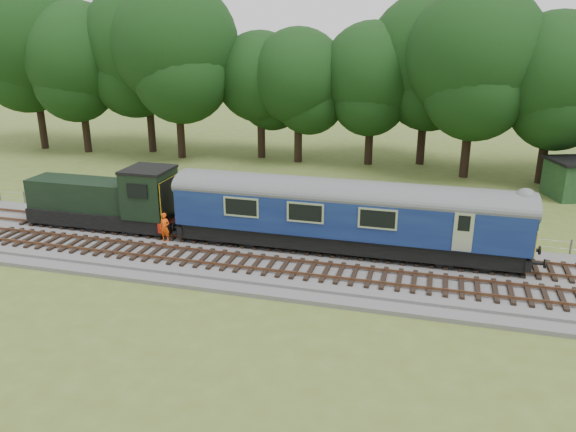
% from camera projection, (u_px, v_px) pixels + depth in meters
% --- Properties ---
extents(ground, '(120.00, 120.00, 0.00)m').
position_uv_depth(ground, '(292.00, 262.00, 29.08)').
color(ground, '#516023').
rests_on(ground, ground).
extents(ballast, '(70.00, 7.00, 0.35)m').
position_uv_depth(ballast, '(292.00, 259.00, 29.02)').
color(ballast, '#4C4C4F').
rests_on(ballast, ground).
extents(track_north, '(67.20, 2.40, 0.21)m').
position_uv_depth(track_north, '(299.00, 245.00, 30.22)').
color(track_north, black).
rests_on(track_north, ballast).
extents(track_south, '(67.20, 2.40, 0.21)m').
position_uv_depth(track_south, '(284.00, 267.00, 27.48)').
color(track_south, black).
rests_on(track_south, ballast).
extents(fence, '(64.00, 0.12, 1.00)m').
position_uv_depth(fence, '(312.00, 233.00, 33.19)').
color(fence, '#6B6054').
rests_on(fence, ground).
extents(tree_line, '(70.00, 8.00, 18.00)m').
position_uv_depth(tree_line, '(357.00, 165.00, 49.16)').
color(tree_line, black).
rests_on(tree_line, ground).
extents(dmu_railcar, '(18.05, 2.86, 3.88)m').
position_uv_depth(dmu_railcar, '(346.00, 210.00, 28.89)').
color(dmu_railcar, black).
rests_on(dmu_railcar, ground).
extents(shunter_loco, '(8.91, 2.60, 3.38)m').
position_uv_depth(shunter_loco, '(108.00, 201.00, 32.58)').
color(shunter_loco, black).
rests_on(shunter_loco, ground).
extents(worker, '(0.60, 0.40, 1.63)m').
position_uv_depth(worker, '(165.00, 227.00, 30.64)').
color(worker, '#FE500D').
rests_on(worker, ballast).
extents(shed, '(4.34, 4.34, 2.76)m').
position_uv_depth(shed, '(574.00, 178.00, 39.52)').
color(shed, '#1A391A').
rests_on(shed, ground).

